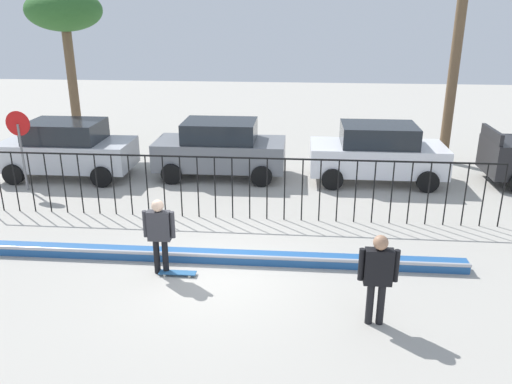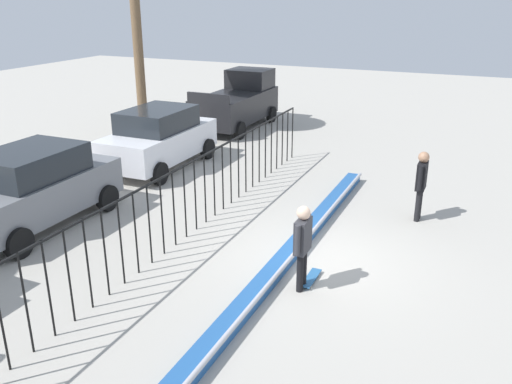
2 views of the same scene
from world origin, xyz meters
name	(u,v)px [view 1 (image 1 of 2)]	position (x,y,z in m)	size (l,w,h in m)	color
ground_plane	(214,273)	(0.00, 0.00, 0.00)	(60.00, 60.00, 0.00)	#ADA89E
bowl_coping_ledge	(218,256)	(0.00, 0.57, 0.12)	(11.00, 0.40, 0.27)	#235699
perimeter_fence	(232,181)	(0.00, 3.14, 1.07)	(14.04, 0.04, 1.73)	black
skateboarder	(159,230)	(-1.13, -0.07, 1.02)	(0.68, 0.26, 1.69)	black
skateboard	(178,273)	(-0.77, -0.14, 0.06)	(0.80, 0.20, 0.07)	#26598C
camera_operator	(378,272)	(3.20, -1.59, 1.05)	(0.71, 0.27, 1.75)	black
parked_car_silver	(68,149)	(-5.95, 6.29, 0.97)	(4.30, 2.12, 1.90)	#B7BABF
parked_car_gray	(220,148)	(-0.87, 6.78, 0.97)	(4.30, 2.12, 1.90)	slate
parked_car_white	(377,153)	(4.28, 6.67, 0.97)	(4.30, 2.12, 1.90)	silver
stop_sign	(20,140)	(-6.72, 4.86, 1.62)	(0.76, 0.07, 2.50)	slate
palm_tree_short	(64,14)	(-7.08, 9.80, 5.17)	(2.79, 2.79, 6.08)	brown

